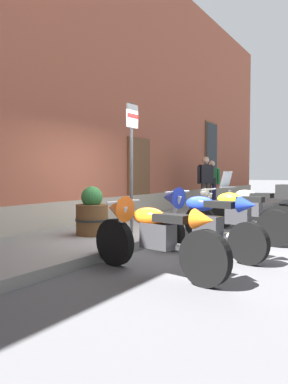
% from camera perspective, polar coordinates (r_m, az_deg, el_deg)
% --- Properties ---
extents(ground_plane, '(140.00, 140.00, 0.00)m').
position_cam_1_polar(ground_plane, '(7.32, 3.30, -7.44)').
color(ground_plane, '#424244').
extents(sidewalk, '(33.25, 2.38, 0.15)m').
position_cam_1_polar(sidewalk, '(7.94, -4.31, -6.09)').
color(sidewalk, slate).
rests_on(sidewalk, ground_plane).
extents(motorcycle_orange_sport, '(0.70, 2.16, 0.99)m').
position_cam_1_polar(motorcycle_orange_sport, '(4.93, 0.96, -6.02)').
color(motorcycle_orange_sport, black).
rests_on(motorcycle_orange_sport, ground_plane).
extents(motorcycle_blue_sport, '(0.73, 2.08, 1.08)m').
position_cam_1_polar(motorcycle_blue_sport, '(6.05, 8.50, -4.05)').
color(motorcycle_blue_sport, black).
rests_on(motorcycle_blue_sport, ground_plane).
extents(motorcycle_yellow_naked, '(0.62, 2.13, 1.01)m').
position_cam_1_polar(motorcycle_yellow_naked, '(7.38, 13.40, -3.56)').
color(motorcycle_yellow_naked, black).
rests_on(motorcycle_yellow_naked, ground_plane).
extents(motorcycle_silver_touring, '(0.74, 2.08, 1.36)m').
position_cam_1_polar(motorcycle_silver_touring, '(8.85, 16.19, -2.10)').
color(motorcycle_silver_touring, black).
rests_on(motorcycle_silver_touring, ground_plane).
extents(pedestrian_dark_jacket, '(0.58, 0.44, 1.68)m').
position_cam_1_polar(pedestrian_dark_jacket, '(12.28, 9.24, 1.82)').
color(pedestrian_dark_jacket, '#38332D').
rests_on(pedestrian_dark_jacket, sidewalk).
extents(pedestrian_striped_shirt, '(0.25, 0.59, 1.59)m').
position_cam_1_polar(pedestrian_striped_shirt, '(13.26, 10.11, 1.62)').
color(pedestrian_striped_shirt, '#1E1E4C').
rests_on(pedestrian_striped_shirt, sidewalk).
extents(parking_sign, '(0.36, 0.07, 2.49)m').
position_cam_1_polar(parking_sign, '(7.29, -1.85, 6.38)').
color(parking_sign, '#4C4C51').
rests_on(parking_sign, sidewalk).
extents(barrel_planter, '(0.63, 0.63, 0.91)m').
position_cam_1_polar(barrel_planter, '(7.18, -7.80, -3.37)').
color(barrel_planter, brown).
rests_on(barrel_planter, sidewalk).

